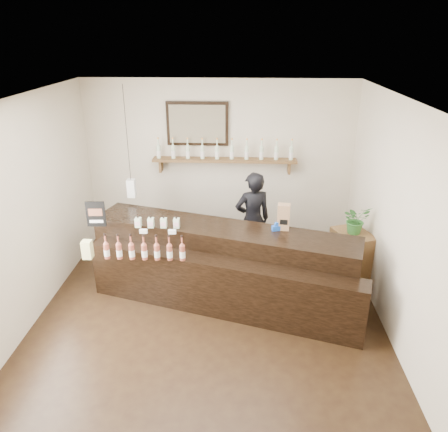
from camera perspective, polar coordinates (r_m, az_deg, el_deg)
ground at (r=5.85m, az=-2.07°, el=-13.55°), size 5.00×5.00×0.00m
room_shell at (r=5.03m, az=-2.34°, el=2.22°), size 5.00×5.00×5.00m
back_wall_decor at (r=7.28m, az=-2.00°, el=9.33°), size 2.66×0.96×1.69m
counter at (r=6.05m, az=-0.30°, el=-6.72°), size 3.72×2.02×1.20m
promo_sign at (r=6.12m, az=-16.41°, el=0.24°), size 0.26×0.04×0.36m
paper_bag at (r=5.84m, az=7.78°, el=-0.11°), size 0.18×0.14×0.36m
tape_dispenser at (r=5.85m, az=6.97°, el=-1.44°), size 0.15×0.09×0.12m
side_cabinet at (r=6.62m, az=16.21°, el=-5.49°), size 0.61×0.70×0.86m
potted_plant at (r=6.35m, az=16.84°, el=-0.45°), size 0.46×0.43×0.41m
shopkeeper at (r=6.76m, az=3.77°, el=0.26°), size 0.73×0.59×1.75m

